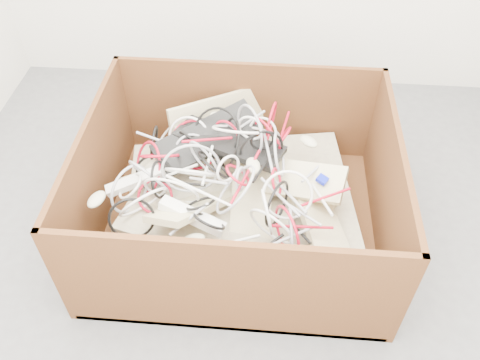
# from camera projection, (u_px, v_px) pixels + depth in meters

# --- Properties ---
(ground) EXTENTS (3.00, 3.00, 0.00)m
(ground) POSITION_uv_depth(u_px,v_px,m) (228.00, 264.00, 2.28)
(ground) COLOR #4F4F51
(ground) RESTS_ON ground
(room_shell) EXTENTS (3.04, 3.04, 2.50)m
(room_shell) POSITION_uv_depth(u_px,v_px,m) (221.00, 3.00, 1.39)
(room_shell) COLOR silver
(room_shell) RESTS_ON ground
(cardboard_box) EXTENTS (1.32, 1.10, 0.59)m
(cardboard_box) POSITION_uv_depth(u_px,v_px,m) (236.00, 207.00, 2.34)
(cardboard_box) COLOR #402310
(cardboard_box) RESTS_ON ground
(keyboard_pile) EXTENTS (1.06, 1.05, 0.37)m
(keyboard_pile) POSITION_uv_depth(u_px,v_px,m) (237.00, 180.00, 2.27)
(keyboard_pile) COLOR beige
(keyboard_pile) RESTS_ON cardboard_box
(mice_scatter) EXTENTS (0.97, 0.74, 0.18)m
(mice_scatter) POSITION_uv_depth(u_px,v_px,m) (214.00, 180.00, 2.16)
(mice_scatter) COLOR beige
(mice_scatter) RESTS_ON keyboard_pile
(power_strip_left) EXTENTS (0.27, 0.14, 0.11)m
(power_strip_left) POSITION_uv_depth(u_px,v_px,m) (136.00, 181.00, 2.16)
(power_strip_left) COLOR white
(power_strip_left) RESTS_ON keyboard_pile
(power_strip_right) EXTENTS (0.29, 0.14, 0.09)m
(power_strip_right) POSITION_uv_depth(u_px,v_px,m) (192.00, 216.00, 2.02)
(power_strip_right) COLOR white
(power_strip_right) RESTS_ON keyboard_pile
(vga_plug) EXTENTS (0.06, 0.06, 0.03)m
(vga_plug) POSITION_uv_depth(u_px,v_px,m) (322.00, 179.00, 2.16)
(vga_plug) COLOR #0C17B4
(vga_plug) RESTS_ON keyboard_pile
(cable_tangle) EXTENTS (1.01, 0.87, 0.45)m
(cable_tangle) POSITION_uv_depth(u_px,v_px,m) (215.00, 167.00, 2.17)
(cable_tangle) COLOR #AD0C21
(cable_tangle) RESTS_ON keyboard_pile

